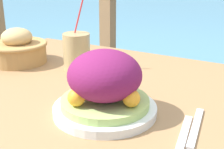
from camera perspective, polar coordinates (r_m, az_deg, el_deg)
name	(u,v)px	position (r m, az deg, el deg)	size (l,w,h in m)	color
patio_table	(93,122)	(0.91, -3.45, -8.64)	(1.09, 0.89, 0.72)	#997047
railing_fence	(186,24)	(1.62, 13.45, 8.97)	(2.80, 0.08, 1.07)	#937551
salad_plate	(105,87)	(0.73, -1.32, -2.29)	(0.25, 0.25, 0.16)	silver
drink_glass	(77,52)	(1.03, -6.47, 4.13)	(0.09, 0.09, 0.24)	tan
bread_basket	(18,49)	(1.16, -16.81, 4.52)	(0.21, 0.21, 0.13)	#AD7F47
fork	(183,136)	(0.67, 12.91, -10.92)	(0.04, 0.18, 0.00)	silver
knife	(196,127)	(0.71, 15.05, -9.20)	(0.04, 0.18, 0.00)	silver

